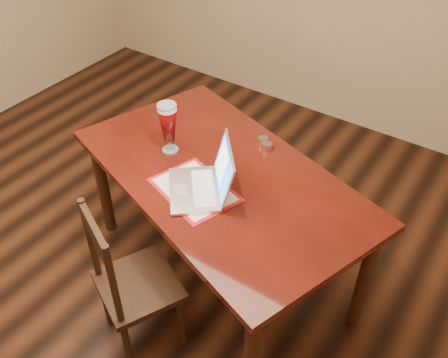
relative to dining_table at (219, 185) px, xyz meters
The scene contains 4 objects.
ground 0.98m from the dining_table, 141.09° to the right, with size 5.00×5.00×0.00m, color black.
room_shell 1.24m from the dining_table, 141.09° to the right, with size 4.51×5.01×2.71m.
dining_table is the anchor object (origin of this frame).
dining_chair 0.71m from the dining_table, 98.96° to the right, with size 0.54×0.53×0.96m.
Camera 1 is at (1.73, -1.30, 2.52)m, focal length 40.00 mm.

